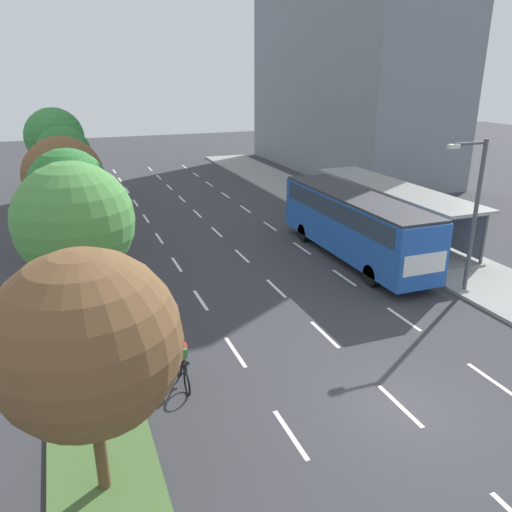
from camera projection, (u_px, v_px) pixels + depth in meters
The scene contains 18 objects.
ground_plane at pixel (403, 408), 14.74m from camera, with size 140.00×140.00×0.00m, color #38383D.
median_strip at pixel (71, 239), 29.47m from camera, with size 2.60×52.00×0.12m, color #4C7038.
sidewalk_right at pixel (338, 211), 35.39m from camera, with size 4.50×52.00×0.15m, color gray.
lane_divider_left at pixel (159, 238), 29.76m from camera, with size 0.14×47.93×0.01m.
lane_divider_center at pixel (217, 232), 30.94m from camera, with size 0.14×47.93×0.01m.
lane_divider_right at pixel (270, 226), 32.13m from camera, with size 0.14×47.93×0.01m.
bus_shelter at pixel (396, 205), 29.61m from camera, with size 2.90×12.85×2.86m.
bus at pixel (354, 220), 25.94m from camera, with size 2.54×11.29×3.37m.
cyclist at pixel (182, 362), 15.59m from camera, with size 0.46×1.82×1.71m.
median_tree_nearest at pixel (87, 343), 10.55m from camera, with size 4.01×4.01×5.76m.
median_tree_second at pixel (74, 222), 15.57m from camera, with size 3.68×3.68×6.57m.
median_tree_third at pixel (69, 190), 20.97m from camera, with size 3.36×3.36×6.17m.
median_tree_fourth at pixel (63, 176), 26.41m from camera, with size 4.10×4.10×6.01m.
median_tree_fifth at pixel (64, 154), 31.68m from camera, with size 3.36×3.36×5.94m.
median_tree_farthest at pixel (54, 137), 36.73m from camera, with size 4.15×4.15×6.69m.
streetlight at pixel (473, 207), 21.17m from camera, with size 1.91×0.24×6.50m.
building_near_right at pixel (396, 40), 40.32m from camera, with size 9.14×10.03×23.06m, color gray.
building_mid_right at pixel (312, 25), 50.09m from camera, with size 6.61×14.62×27.05m, color gray.
Camera 1 is at (-8.40, -10.02, 9.16)m, focal length 35.81 mm.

